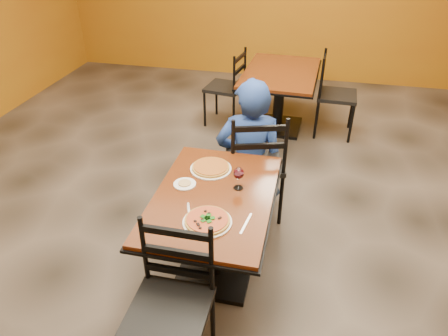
% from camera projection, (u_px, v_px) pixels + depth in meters
% --- Properties ---
extents(floor, '(7.00, 8.00, 0.01)m').
position_uv_depth(floor, '(228.00, 231.00, 3.64)').
color(floor, black).
rests_on(floor, ground).
extents(table_main, '(0.83, 1.23, 0.75)m').
position_uv_depth(table_main, '(214.00, 217.00, 2.93)').
color(table_main, '#652910').
rests_on(table_main, floor).
extents(table_second, '(0.93, 1.34, 0.75)m').
position_uv_depth(table_second, '(280.00, 86.00, 5.05)').
color(table_second, '#652910').
rests_on(table_second, floor).
extents(chair_main_near, '(0.44, 0.44, 0.98)m').
position_uv_depth(chair_main_near, '(169.00, 312.00, 2.33)').
color(chair_main_near, black).
rests_on(chair_main_near, floor).
extents(chair_main_far, '(0.58, 0.58, 1.04)m').
position_uv_depth(chair_main_far, '(255.00, 163.00, 3.63)').
color(chair_main_far, black).
rests_on(chair_main_far, floor).
extents(chair_second_left, '(0.50, 0.50, 0.96)m').
position_uv_depth(chair_second_left, '(225.00, 88.00, 5.22)').
color(chair_second_left, black).
rests_on(chair_second_left, floor).
extents(chair_second_right, '(0.46, 0.46, 1.00)m').
position_uv_depth(chair_second_right, '(337.00, 96.00, 4.96)').
color(chair_second_right, black).
rests_on(chair_second_right, floor).
extents(diner, '(0.68, 0.50, 1.24)m').
position_uv_depth(diner, '(250.00, 144.00, 3.70)').
color(diner, navy).
rests_on(diner, floor).
extents(plate_main, '(0.31, 0.31, 0.01)m').
position_uv_depth(plate_main, '(207.00, 222.00, 2.58)').
color(plate_main, white).
rests_on(plate_main, table_main).
extents(pizza_main, '(0.28, 0.28, 0.02)m').
position_uv_depth(pizza_main, '(207.00, 220.00, 2.57)').
color(pizza_main, maroon).
rests_on(pizza_main, plate_main).
extents(plate_far, '(0.31, 0.31, 0.01)m').
position_uv_depth(plate_far, '(211.00, 169.00, 3.10)').
color(plate_far, white).
rests_on(plate_far, table_main).
extents(pizza_far, '(0.28, 0.28, 0.02)m').
position_uv_depth(pizza_far, '(211.00, 167.00, 3.10)').
color(pizza_far, '#B68123').
rests_on(pizza_far, plate_far).
extents(side_plate, '(0.16, 0.16, 0.01)m').
position_uv_depth(side_plate, '(185.00, 184.00, 2.93)').
color(side_plate, white).
rests_on(side_plate, table_main).
extents(dip, '(0.09, 0.09, 0.01)m').
position_uv_depth(dip, '(185.00, 183.00, 2.93)').
color(dip, tan).
rests_on(dip, side_plate).
extents(wine_glass, '(0.08, 0.08, 0.18)m').
position_uv_depth(wine_glass, '(239.00, 177.00, 2.85)').
color(wine_glass, white).
rests_on(wine_glass, table_main).
extents(fork, '(0.08, 0.18, 0.00)m').
position_uv_depth(fork, '(189.00, 212.00, 2.67)').
color(fork, silver).
rests_on(fork, table_main).
extents(knife, '(0.05, 0.21, 0.00)m').
position_uv_depth(knife, '(246.00, 223.00, 2.58)').
color(knife, silver).
rests_on(knife, table_main).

